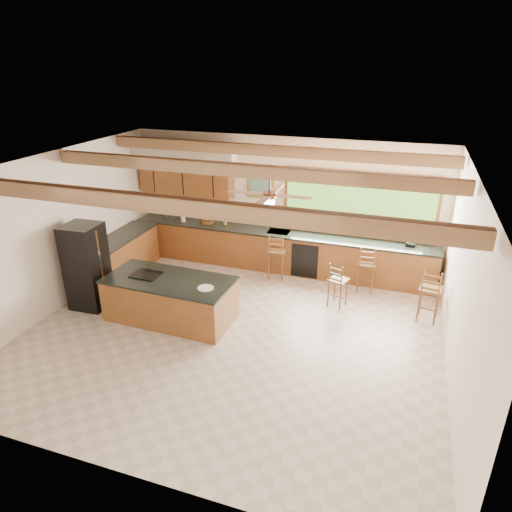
% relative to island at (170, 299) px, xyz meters
% --- Properties ---
extents(ground, '(7.20, 7.20, 0.00)m').
position_rel_island_xyz_m(ground, '(1.30, -0.11, -0.42)').
color(ground, beige).
rests_on(ground, ground).
extents(room_shell, '(7.27, 6.54, 3.02)m').
position_rel_island_xyz_m(room_shell, '(1.13, 0.54, 1.80)').
color(room_shell, white).
rests_on(room_shell, ground).
extents(counter_run, '(7.12, 3.10, 1.22)m').
position_rel_island_xyz_m(counter_run, '(0.48, 2.41, 0.05)').
color(counter_run, brown).
rests_on(counter_run, ground).
extents(island, '(2.41, 1.18, 0.85)m').
position_rel_island_xyz_m(island, '(0.00, 0.00, 0.00)').
color(island, brown).
rests_on(island, ground).
extents(refrigerator, '(0.69, 0.68, 1.70)m').
position_rel_island_xyz_m(refrigerator, '(-1.75, -0.06, 0.44)').
color(refrigerator, black).
rests_on(refrigerator, ground).
extents(bar_stool_a, '(0.42, 0.42, 1.08)m').
position_rel_island_xyz_m(bar_stool_a, '(1.40, 2.28, 0.22)').
color(bar_stool_a, brown).
rests_on(bar_stool_a, ground).
extents(bar_stool_b, '(0.39, 0.39, 1.02)m').
position_rel_island_xyz_m(bar_stool_b, '(3.35, 2.29, 0.19)').
color(bar_stool_b, brown).
rests_on(bar_stool_b, ground).
extents(bar_stool_c, '(0.43, 0.43, 0.94)m').
position_rel_island_xyz_m(bar_stool_c, '(2.90, 1.44, 0.14)').
color(bar_stool_c, brown).
rests_on(bar_stool_c, ground).
extents(bar_stool_d, '(0.44, 0.44, 1.08)m').
position_rel_island_xyz_m(bar_stool_d, '(4.60, 1.43, 0.22)').
color(bar_stool_d, brown).
rests_on(bar_stool_d, ground).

